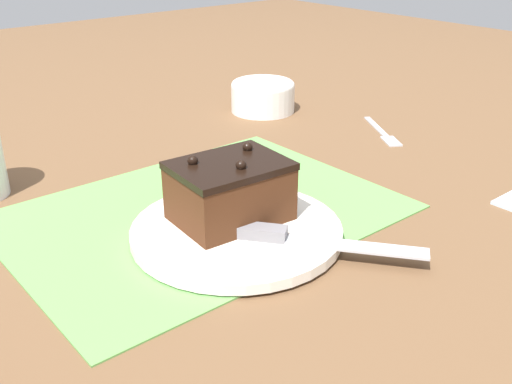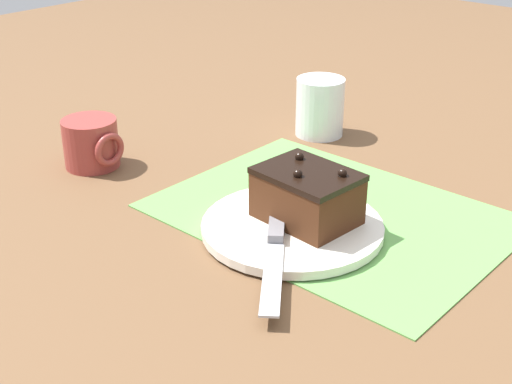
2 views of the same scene
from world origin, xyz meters
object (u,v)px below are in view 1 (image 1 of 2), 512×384
Objects in this scene: chocolate_cake at (232,190)px; dessert_fork at (383,133)px; cake_plate at (237,231)px; serving_knife at (288,236)px; small_bowl at (263,95)px.

dessert_fork is at bearing 14.43° from chocolate_cake.
cake_plate reaches higher than dessert_fork.
serving_knife reaches higher than dessert_fork.
chocolate_cake is at bearing -118.70° from serving_knife.
cake_plate is at bearing 48.32° from dessert_fork.
serving_knife is at bearing -81.07° from chocolate_cake.
chocolate_cake is 0.47m from small_bowl.
chocolate_cake is 0.97× the size of dessert_fork.
cake_plate is at bearing -133.98° from small_bowl.
serving_knife is 1.37× the size of dessert_fork.
cake_plate is 1.75× the size of dessert_fork.
small_bowl reaches higher than cake_plate.
serving_knife is at bearing -70.06° from cake_plate.
small_bowl reaches higher than dessert_fork.
chocolate_cake is 0.42m from dessert_fork.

